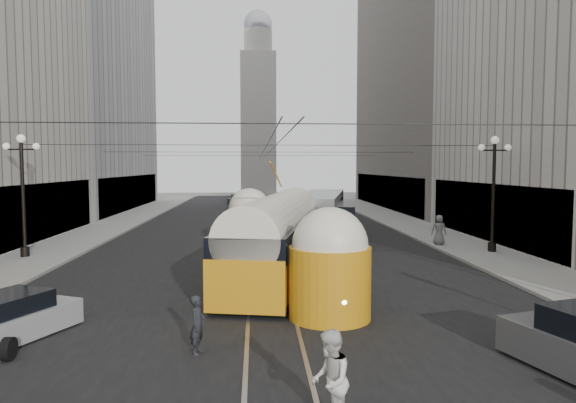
{
  "coord_description": "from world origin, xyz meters",
  "views": [
    {
      "loc": [
        -0.49,
        -9.46,
        4.9
      ],
      "look_at": [
        0.9,
        12.59,
        3.36
      ],
      "focal_mm": 32.0,
      "sensor_mm": 36.0,
      "label": 1
    }
  ],
  "objects": [
    {
      "name": "lamppost_right_mid",
      "position": [
        12.6,
        18.0,
        3.74
      ],
      "size": [
        1.86,
        0.44,
        6.37
      ],
      "color": "black",
      "rests_on": "sidewalk_right"
    },
    {
      "name": "sidewalk_right",
      "position": [
        12.0,
        36.0,
        0.07
      ],
      "size": [
        4.0,
        72.0,
        0.15
      ],
      "primitive_type": "cube",
      "color": "gray",
      "rests_on": "ground"
    },
    {
      "name": "streetcar",
      "position": [
        0.5,
        13.47,
        1.78
      ],
      "size": [
        5.36,
        16.35,
        3.65
      ],
      "color": "orange",
      "rests_on": "ground"
    },
    {
      "name": "sidewalk_left",
      "position": [
        -12.0,
        36.0,
        0.07
      ],
      "size": [
        4.0,
        72.0,
        0.15
      ],
      "primitive_type": "cube",
      "color": "gray",
      "rests_on": "ground"
    },
    {
      "name": "sedan_silver",
      "position": [
        -7.5,
        4.99,
        0.6
      ],
      "size": [
        3.3,
        4.52,
        1.32
      ],
      "color": "#AEAFB3",
      "rests_on": "ground"
    },
    {
      "name": "pedestrian_sidewalk_right",
      "position": [
        10.54,
        20.6,
        1.05
      ],
      "size": [
        0.96,
        0.69,
        1.8
      ],
      "primitive_type": "imported",
      "rotation": [
        0.0,
        0.0,
        2.96
      ],
      "color": "slate",
      "rests_on": "sidewalk_right"
    },
    {
      "name": "building_right_far",
      "position": [
        20.0,
        48.0,
        16.31
      ],
      "size": [
        12.6,
        32.6,
        32.6
      ],
      "color": "#514C47",
      "rests_on": "ground"
    },
    {
      "name": "road",
      "position": [
        0.0,
        32.5,
        0.0
      ],
      "size": [
        20.0,
        85.0,
        0.02
      ],
      "primitive_type": "cube",
      "color": "black",
      "rests_on": "ground"
    },
    {
      "name": "distant_tower",
      "position": [
        0.0,
        80.0,
        14.97
      ],
      "size": [
        6.0,
        6.0,
        31.36
      ],
      "color": "#B2AFA8",
      "rests_on": "ground"
    },
    {
      "name": "pedestrian_crossing_b",
      "position": [
        0.87,
        -0.32,
        0.94
      ],
      "size": [
        0.86,
        1.02,
        1.88
      ],
      "primitive_type": "imported",
      "rotation": [
        0.0,
        0.0,
        -1.74
      ],
      "color": "silver",
      "rests_on": "ground"
    },
    {
      "name": "lamppost_left_mid",
      "position": [
        -12.6,
        18.0,
        3.74
      ],
      "size": [
        1.86,
        0.44,
        6.37
      ],
      "color": "black",
      "rests_on": "sidewalk_left"
    },
    {
      "name": "building_left_far",
      "position": [
        -19.99,
        48.0,
        14.31
      ],
      "size": [
        12.6,
        28.6,
        28.6
      ],
      "color": "#999999",
      "rests_on": "ground"
    },
    {
      "name": "sedan_white_far",
      "position": [
        1.78,
        41.2,
        0.72
      ],
      "size": [
        2.25,
        5.07,
        1.58
      ],
      "color": "white",
      "rests_on": "ground"
    },
    {
      "name": "catenary",
      "position": [
        0.12,
        31.49,
        5.88
      ],
      "size": [
        25.0,
        72.0,
        0.23
      ],
      "color": "black",
      "rests_on": "ground"
    },
    {
      "name": "rail_left",
      "position": [
        -0.75,
        32.5,
        0.0
      ],
      "size": [
        0.12,
        85.0,
        0.04
      ],
      "primitive_type": "cube",
      "color": "gray",
      "rests_on": "ground"
    },
    {
      "name": "city_bus",
      "position": [
        3.95,
        25.05,
        1.66
      ],
      "size": [
        4.95,
        12.31,
        3.04
      ],
      "color": "gray",
      "rests_on": "ground"
    },
    {
      "name": "rail_right",
      "position": [
        0.75,
        32.5,
        0.0
      ],
      "size": [
        0.12,
        85.0,
        0.04
      ],
      "primitive_type": "cube",
      "color": "gray",
      "rests_on": "ground"
    },
    {
      "name": "pedestrian_crossing_a",
      "position": [
        -2.02,
        3.76,
        0.77
      ],
      "size": [
        0.5,
        0.64,
        1.54
      ],
      "primitive_type": "imported",
      "rotation": [
        0.0,
        0.0,
        1.31
      ],
      "color": "black",
      "rests_on": "ground"
    },
    {
      "name": "sedan_dark_far",
      "position": [
        -2.1,
        50.97,
        0.69
      ],
      "size": [
        3.7,
        5.21,
        1.52
      ],
      "color": "black",
      "rests_on": "ground"
    }
  ]
}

